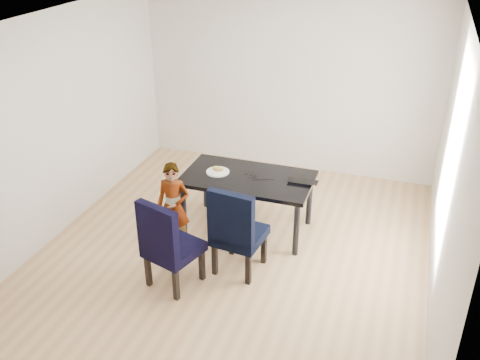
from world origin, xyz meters
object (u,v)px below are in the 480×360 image
(chair_left, at_px, (174,242))
(laptop, at_px, (304,180))
(dining_table, at_px, (248,203))
(chair_right, at_px, (240,228))
(child, at_px, (173,206))
(plate, at_px, (218,172))

(chair_left, bearing_deg, laptop, 69.66)
(dining_table, xyz_separation_m, chair_right, (0.18, -0.84, 0.17))
(child, bearing_deg, chair_left, -74.10)
(chair_right, height_order, laptop, chair_right)
(plate, height_order, laptop, laptop)
(chair_left, bearing_deg, dining_table, 89.87)
(child, bearing_deg, dining_table, 33.21)
(dining_table, xyz_separation_m, plate, (-0.39, -0.01, 0.38))
(child, bearing_deg, chair_right, -20.87)
(chair_left, distance_m, child, 0.73)
(chair_left, relative_size, laptop, 2.91)
(chair_left, distance_m, plate, 1.32)
(chair_right, relative_size, laptop, 2.96)
(dining_table, relative_size, plate, 5.51)
(chair_right, height_order, child, child)
(chair_left, relative_size, plate, 3.67)
(dining_table, bearing_deg, chair_left, -107.45)
(chair_left, relative_size, chair_right, 0.98)
(child, relative_size, laptop, 3.00)
(chair_right, distance_m, child, 0.91)
(dining_table, bearing_deg, chair_right, -78.05)
(laptop, bearing_deg, plate, 5.63)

